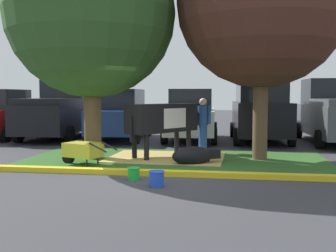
# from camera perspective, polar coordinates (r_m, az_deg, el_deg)

# --- Properties ---
(ground_plane) EXTENTS (80.00, 80.00, 0.00)m
(ground_plane) POSITION_cam_1_polar(r_m,az_deg,el_deg) (9.26, -2.18, -6.87)
(ground_plane) COLOR #38383D
(grass_island) EXTENTS (8.29, 4.05, 0.02)m
(grass_island) POSITION_cam_1_polar(r_m,az_deg,el_deg) (11.36, 0.89, -4.72)
(grass_island) COLOR #2D5B23
(grass_island) RESTS_ON ground
(curb_yellow) EXTENTS (9.49, 0.24, 0.12)m
(curb_yellow) POSITION_cam_1_polar(r_m,az_deg,el_deg) (9.24, -1.03, -6.51)
(curb_yellow) COLOR yellow
(curb_yellow) RESTS_ON ground
(hay_bedding) EXTENTS (3.26, 2.48, 0.04)m
(hay_bedding) POSITION_cam_1_polar(r_m,az_deg,el_deg) (11.69, -0.23, -4.39)
(hay_bedding) COLOR tan
(hay_bedding) RESTS_ON ground
(shade_tree_left) EXTENTS (4.69, 4.69, 6.40)m
(shade_tree_left) POSITION_cam_1_polar(r_m,az_deg,el_deg) (11.95, -10.60, 15.10)
(shade_tree_left) COLOR brown
(shade_tree_left) RESTS_ON ground
(shade_tree_right) EXTENTS (4.66, 4.66, 6.64)m
(shade_tree_right) POSITION_cam_1_polar(r_m,az_deg,el_deg) (11.88, 12.90, 16.37)
(shade_tree_right) COLOR brown
(shade_tree_right) RESTS_ON ground
(cow_holstein) EXTENTS (2.12, 2.77, 1.58)m
(cow_holstein) POSITION_cam_1_polar(r_m,az_deg,el_deg) (11.87, -0.40, 1.08)
(cow_holstein) COLOR black
(cow_holstein) RESTS_ON ground
(calf_lying) EXTENTS (1.31, 0.92, 0.48)m
(calf_lying) POSITION_cam_1_polar(r_m,az_deg,el_deg) (10.60, 3.60, -4.14)
(calf_lying) COLOR black
(calf_lying) RESTS_ON ground
(person_handler) EXTENTS (0.49, 0.34, 1.70)m
(person_handler) POSITION_cam_1_polar(r_m,az_deg,el_deg) (12.74, 4.85, 0.35)
(person_handler) COLOR #23478C
(person_handler) RESTS_ON ground
(wheelbarrow) EXTENTS (1.60, 0.97, 0.63)m
(wheelbarrow) POSITION_cam_1_polar(r_m,az_deg,el_deg) (10.76, -11.78, -3.30)
(wheelbarrow) COLOR gold
(wheelbarrow) RESTS_ON ground
(bucket_green) EXTENTS (0.28, 0.28, 0.27)m
(bucket_green) POSITION_cam_1_polar(r_m,az_deg,el_deg) (8.80, -4.77, -6.55)
(bucket_green) COLOR green
(bucket_green) RESTS_ON ground
(bucket_blue) EXTENTS (0.32, 0.32, 0.31)m
(bucket_blue) POSITION_cam_1_polar(r_m,az_deg,el_deg) (8.16, -1.59, -7.25)
(bucket_blue) COLOR blue
(bucket_blue) RESTS_ON ground
(sedan_red) EXTENTS (2.17, 4.48, 2.02)m
(sedan_red) POSITION_cam_1_polar(r_m,az_deg,el_deg) (18.42, -22.00, 1.49)
(sedan_red) COLOR red
(sedan_red) RESTS_ON ground
(pickup_truck_black) EXTENTS (2.40, 5.48, 2.42)m
(pickup_truck_black) POSITION_cam_1_polar(r_m,az_deg,el_deg) (17.71, -14.52, 1.99)
(pickup_truck_black) COLOR black
(pickup_truck_black) RESTS_ON ground
(sedan_blue) EXTENTS (2.17, 4.48, 2.02)m
(sedan_blue) POSITION_cam_1_polar(r_m,az_deg,el_deg) (16.65, -6.57, 1.51)
(sedan_blue) COLOR navy
(sedan_blue) RESTS_ON ground
(hatchback_white) EXTENTS (2.17, 4.48, 2.02)m
(hatchback_white) POSITION_cam_1_polar(r_m,az_deg,el_deg) (16.26, 3.26, 1.46)
(hatchback_white) COLOR silver
(hatchback_white) RESTS_ON ground
(suv_black) EXTENTS (2.28, 4.68, 2.52)m
(suv_black) POSITION_cam_1_polar(r_m,az_deg,el_deg) (16.22, 12.59, 2.37)
(suv_black) COLOR black
(suv_black) RESTS_ON ground
(pickup_truck_maroon) EXTENTS (2.40, 5.48, 2.42)m
(pickup_truck_maroon) POSITION_cam_1_polar(r_m,az_deg,el_deg) (16.61, 22.14, 1.66)
(pickup_truck_maroon) COLOR #4C5156
(pickup_truck_maroon) RESTS_ON ground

